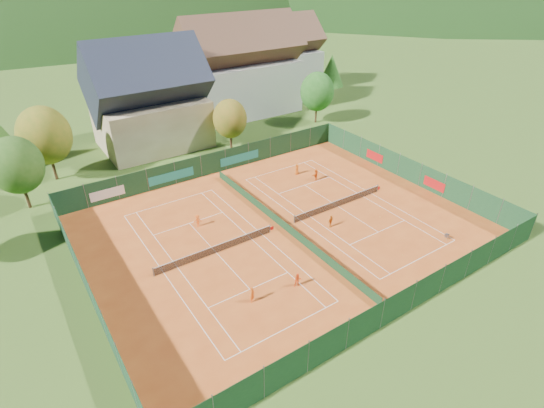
{
  "coord_description": "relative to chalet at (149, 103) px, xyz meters",
  "views": [
    {
      "loc": [
        -22.19,
        -31.02,
        25.56
      ],
      "look_at": [
        0.0,
        2.0,
        2.0
      ],
      "focal_mm": 28.0,
      "sensor_mm": 36.0,
      "label": 1
    }
  ],
  "objects": [
    {
      "name": "ground",
      "position": [
        3.0,
        -30.0,
        -6.64
      ],
      "size": [
        600.0,
        600.0,
        0.0
      ],
      "primitive_type": "plane",
      "color": "#34551A",
      "rests_on": "ground"
    },
    {
      "name": "clay_pad",
      "position": [
        3.0,
        -30.0,
        -6.62
      ],
      "size": [
        40.0,
        32.0,
        0.01
      ],
      "primitive_type": "cube",
      "color": "#BC4F1B",
      "rests_on": "ground"
    },
    {
      "name": "court_markings_left",
      "position": [
        -5.0,
        -30.0,
        -6.61
      ],
      "size": [
        11.03,
        23.83,
        0.0
      ],
      "color": "white",
      "rests_on": "ground"
    },
    {
      "name": "court_markings_right",
      "position": [
        11.0,
        -30.0,
        -6.61
      ],
      "size": [
        11.03,
        23.83,
        0.0
      ],
      "color": "white",
      "rests_on": "ground"
    },
    {
      "name": "tennis_net_left",
      "position": [
        -4.85,
        -30.0,
        -6.12
      ],
      "size": [
        13.3,
        0.1,
        1.02
      ],
      "color": "#59595B",
      "rests_on": "ground"
    },
    {
      "name": "tennis_net_right",
      "position": [
        11.15,
        -30.0,
        -6.12
      ],
      "size": [
        13.3,
        0.1,
        1.02
      ],
      "color": "#59595B",
      "rests_on": "ground"
    },
    {
      "name": "court_divider",
      "position": [
        3.0,
        -30.0,
        -6.12
      ],
      "size": [
        0.03,
        28.8,
        1.0
      ],
      "color": "#12331A",
      "rests_on": "ground"
    },
    {
      "name": "fence_north",
      "position": [
        2.54,
        -14.01,
        -5.16
      ],
      "size": [
        40.0,
        0.1,
        3.0
      ],
      "color": "#153A20",
      "rests_on": "ground"
    },
    {
      "name": "fence_south",
      "position": [
        3.0,
        -46.0,
        -5.12
      ],
      "size": [
        40.0,
        0.04,
        3.0
      ],
      "color": "#14381B",
      "rests_on": "ground"
    },
    {
      "name": "fence_west",
      "position": [
        -17.0,
        -30.0,
        -5.12
      ],
      "size": [
        0.04,
        32.0,
        3.0
      ],
      "color": "#13351E",
      "rests_on": "ground"
    },
    {
      "name": "fence_east",
      "position": [
        23.0,
        -29.95,
        -5.14
      ],
      "size": [
        0.09,
        32.0,
        3.0
      ],
      "color": "#163D20",
      "rests_on": "ground"
    },
    {
      "name": "chalet",
      "position": [
        0.0,
        0.0,
        0.0
      ],
      "size": [
        16.2,
        12.0,
        16.0
      ],
      "color": "beige",
      "rests_on": "ground"
    },
    {
      "name": "hotel_block_a",
      "position": [
        19.0,
        6.0,
        0.76
      ],
      "size": [
        21.6,
        11.0,
        17.25
      ],
      "color": "silver",
      "rests_on": "ground"
    },
    {
      "name": "hotel_block_b",
      "position": [
        33.0,
        14.0,
        -0.01
      ],
      "size": [
        17.28,
        10.0,
        15.5
      ],
      "color": "silver",
      "rests_on": "ground"
    },
    {
      "name": "tree_west_front",
      "position": [
        -19.0,
        -10.0,
        -1.23
      ],
      "size": [
        5.72,
        5.72,
        8.69
      ],
      "color": "#492E1A",
      "rests_on": "ground"
    },
    {
      "name": "tree_west_mid",
      "position": [
        -15.0,
        -4.0,
        -0.56
      ],
      "size": [
        6.44,
        6.44,
        9.78
      ],
      "color": "#4B2F1A",
      "rests_on": "ground"
    },
    {
      "name": "tree_center",
      "position": [
        9.0,
        -8.0,
        -1.91
      ],
      "size": [
        5.01,
        5.01,
        7.6
      ],
      "color": "#462A19",
      "rests_on": "ground"
    },
    {
      "name": "tree_east_front",
      "position": [
        27.0,
        -6.0,
        -1.23
      ],
      "size": [
        5.72,
        5.72,
        8.69
      ],
      "color": "#4D321B",
      "rests_on": "ground"
    },
    {
      "name": "tree_east_mid",
      "position": [
        37.0,
        2.0,
        -0.56
      ],
      "size": [
        5.04,
        5.04,
        9.0
      ],
      "color": "#452B18",
      "rests_on": "ground"
    },
    {
      "name": "tree_east_back",
      "position": [
        29.0,
        10.0,
        0.12
      ],
      "size": [
        7.15,
        7.15,
        10.86
      ],
      "color": "#472A19",
      "rests_on": "ground"
    },
    {
      "name": "mountain_backdrop",
      "position": [
        31.54,
        203.48,
        -46.26
      ],
      "size": [
        820.0,
        530.0,
        242.0
      ],
      "color": "black",
      "rests_on": "ground"
    },
    {
      "name": "ball_hopper",
      "position": [
        15.78,
        -41.3,
        -6.07
      ],
      "size": [
        0.34,
        0.34,
        0.8
      ],
      "color": "slate",
      "rests_on": "ground"
    },
    {
      "name": "loose_ball_0",
      "position": [
        -6.19,
        -35.63,
        -6.59
      ],
      "size": [
        0.07,
        0.07,
        0.07
      ],
      "primitive_type": "sphere",
      "color": "#CCD833",
      "rests_on": "ground"
    },
    {
      "name": "loose_ball_1",
      "position": [
        10.05,
        -40.58,
        -6.59
      ],
      "size": [
        0.07,
        0.07,
        0.07
      ],
      "primitive_type": "sphere",
      "color": "#CCD833",
      "rests_on": "ground"
    },
    {
      "name": "loose_ball_2",
      "position": [
        4.0,
        -26.56,
        -6.59
      ],
      "size": [
        0.07,
        0.07,
        0.07
      ],
      "primitive_type": "sphere",
      "color": "#CCD833",
      "rests_on": "ground"
    },
    {
      "name": "loose_ball_3",
      "position": [
        -0.04,
        -19.63,
        -6.59
      ],
      "size": [
        0.07,
        0.07,
        0.07
      ],
      "primitive_type": "sphere",
      "color": "#CCD833",
      "rests_on": "ground"
    },
    {
      "name": "loose_ball_4",
      "position": [
        13.32,
        -34.41,
        -6.59
      ],
      "size": [
        0.07,
        0.07,
        0.07
      ],
      "primitive_type": "sphere",
      "color": "#CCD833",
      "rests_on": "ground"
    },
    {
      "name": "player_left_near",
      "position": [
        -5.61,
        -37.83,
        -5.84
      ],
      "size": [
        0.68,
        0.63,
        1.56
      ],
      "primitive_type": "imported",
      "rotation": [
        0.0,
        0.0,
        0.58
      ],
      "color": "#E05B13",
      "rests_on": "ground"
    },
    {
      "name": "player_left_mid",
      "position": [
        -1.25,
        -38.42,
        -5.91
      ],
      "size": [
        0.82,
        0.71,
        1.43
      ],
      "primitive_type": "imported",
      "rotation": [
        0.0,
        0.0,
        -0.27
      ],
      "color": "#F24D15",
      "rests_on": "ground"
    },
    {
      "name": "player_left_far",
      "position": [
        -4.43,
        -24.64,
        -5.91
      ],
      "size": [
        1.03,
        0.75,
        1.43
      ],
      "primitive_type": "imported",
      "rotation": [
        0.0,
        0.0,
        2.89
      ],
      "color": "#F65C15",
      "rests_on": "ground"
    },
    {
      "name": "player_right_near",
      "position": [
        7.46,
        -32.73,
        -5.92
      ],
      "size": [
        0.89,
        0.56,
        1.42
      ],
      "primitive_type": "imported",
      "rotation": [
        0.0,
        0.0,
        0.28
      ],
      "color": "orange",
      "rests_on": "ground"
    },
    {
      "name": "player_right_far_a",
      "position": [
        12.07,
        -20.49,
        -5.88
      ],
      "size": [
        0.86,
        0.74,
        1.48
      ],
      "primitive_type": "imported",
      "rotation": [
        0.0,
        0.0,
        3.6
      ],
      "color": "orange",
      "rests_on": "ground"
    },
    {
      "name": "player_right_far_b",
      "position": [
        13.1,
        -23.22,
        -5.84
      ],
      "size": [
        1.52,
        1.03,
        1.58
      ],
      "primitive_type": "imported",
      "rotation": [
        0.0,
        0.0,
        3.57
      ],
      "color": "orange",
      "rests_on": "ground"
    }
  ]
}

